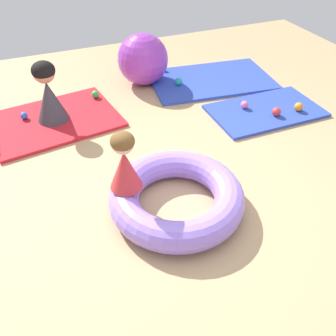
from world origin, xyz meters
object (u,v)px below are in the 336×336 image
object	(u,v)px
play_ball_yellow	(165,69)
play_ball_pink	(245,105)
exercise_ball_large	(143,59)
adult_seated	(48,92)
play_ball_red	(277,112)
play_ball_green	(95,94)
play_ball_blue	(24,116)
inflatable_cushion	(177,197)
play_ball_teal	(179,82)
child_in_red	(124,162)
play_ball_orange	(299,107)

from	to	relation	value
play_ball_yellow	play_ball_pink	bearing A→B (deg)	-69.38
exercise_ball_large	adult_seated	bearing A→B (deg)	-156.74
play_ball_pink	play_ball_red	size ratio (longest dim) A/B	0.91
play_ball_green	play_ball_red	world-z (taller)	play_ball_red
play_ball_green	exercise_ball_large	size ratio (longest dim) A/B	0.14
adult_seated	play_ball_red	bearing A→B (deg)	-54.69
play_ball_blue	inflatable_cushion	bearing A→B (deg)	-61.21
adult_seated	play_ball_teal	size ratio (longest dim) A/B	6.88
inflatable_cushion	adult_seated	bearing A→B (deg)	112.60
play_ball_red	play_ball_green	bearing A→B (deg)	146.38
play_ball_yellow	play_ball_green	xyz separation A→B (m)	(-1.14, -0.41, 0.01)
play_ball_pink	exercise_ball_large	distance (m)	1.54
play_ball_green	play_ball_teal	size ratio (longest dim) A/B	0.90
adult_seated	play_ball_blue	bearing A→B (deg)	123.35
child_in_red	play_ball_green	size ratio (longest dim) A/B	5.72
play_ball_red	play_ball_orange	size ratio (longest dim) A/B	1.00
play_ball_orange	play_ball_blue	distance (m)	3.34
adult_seated	play_ball_orange	bearing A→B (deg)	-52.57
inflatable_cushion	play_ball_blue	bearing A→B (deg)	118.79
play_ball_red	child_in_red	bearing A→B (deg)	-159.68
play_ball_teal	play_ball_green	bearing A→B (deg)	176.03
play_ball_green	play_ball_teal	bearing A→B (deg)	-3.97
play_ball_pink	play_ball_blue	distance (m)	2.69
adult_seated	play_ball_red	size ratio (longest dim) A/B	6.80
child_in_red	play_ball_red	size ratio (longest dim) A/B	5.10
inflatable_cushion	exercise_ball_large	world-z (taller)	exercise_ball_large
play_ball_green	play_ball_blue	world-z (taller)	play_ball_green
play_ball_teal	play_ball_yellow	bearing A→B (deg)	91.65
child_in_red	exercise_ball_large	bearing A→B (deg)	22.08
play_ball_teal	adult_seated	bearing A→B (deg)	-171.70
inflatable_cushion	child_in_red	size ratio (longest dim) A/B	2.20
play_ball_red	inflatable_cushion	bearing A→B (deg)	-151.26
play_ball_yellow	play_ball_red	size ratio (longest dim) A/B	0.63
adult_seated	play_ball_pink	distance (m)	2.36
play_ball_orange	play_ball_red	bearing A→B (deg)	179.33
exercise_ball_large	play_ball_green	bearing A→B (deg)	-162.14
play_ball_green	play_ball_teal	world-z (taller)	play_ball_teal
play_ball_yellow	play_ball_orange	xyz separation A→B (m)	(1.11, -1.69, 0.02)
play_ball_green	play_ball_blue	xyz separation A→B (m)	(-0.91, -0.20, -0.00)
inflatable_cushion	play_ball_yellow	size ratio (longest dim) A/B	17.72
play_ball_green	play_ball_blue	bearing A→B (deg)	-167.77
child_in_red	play_ball_green	bearing A→B (deg)	39.04
play_ball_pink	play_ball_green	distance (m)	1.93
play_ball_red	play_ball_teal	world-z (taller)	play_ball_red
child_in_red	exercise_ball_large	size ratio (longest dim) A/B	0.78
play_ball_yellow	play_ball_teal	world-z (taller)	play_ball_teal
play_ball_green	play_ball_red	bearing A→B (deg)	-33.62
adult_seated	play_ball_pink	bearing A→B (deg)	-50.07
adult_seated	play_ball_teal	bearing A→B (deg)	-25.77
inflatable_cushion	play_ball_pink	size ratio (longest dim) A/B	12.37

